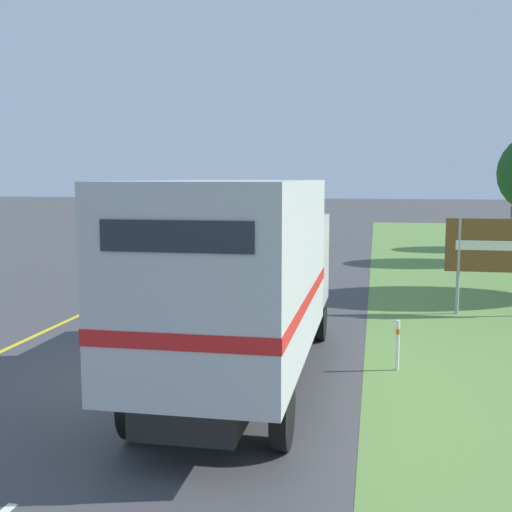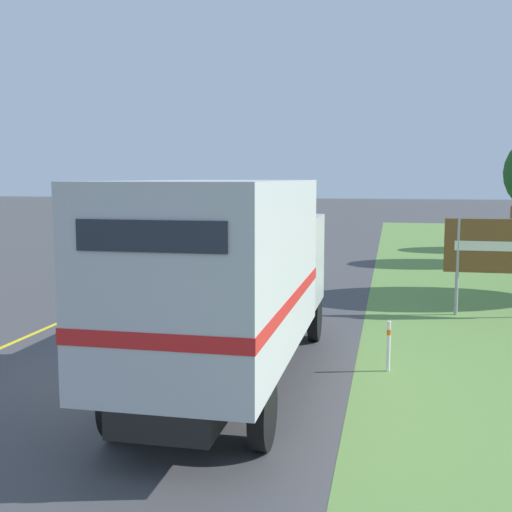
{
  "view_description": "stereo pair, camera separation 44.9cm",
  "coord_description": "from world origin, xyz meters",
  "px_view_note": "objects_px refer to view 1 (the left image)",
  "views": [
    {
      "loc": [
        3.86,
        -10.68,
        3.57
      ],
      "look_at": [
        0.3,
        8.37,
        1.2
      ],
      "focal_mm": 45.0,
      "sensor_mm": 36.0,
      "label": 1
    },
    {
      "loc": [
        4.3,
        -10.59,
        3.57
      ],
      "look_at": [
        0.3,
        8.37,
        1.2
      ],
      "focal_mm": 45.0,
      "sensor_mm": 36.0,
      "label": 2
    }
  ],
  "objects_px": {
    "horse_trailer_truck": "(243,274)",
    "highway_sign": "(494,247)",
    "delineator_post": "(398,344)",
    "lead_car_white": "(243,237)"
  },
  "relations": [
    {
      "from": "horse_trailer_truck",
      "to": "lead_car_white",
      "type": "relative_size",
      "value": 1.71
    },
    {
      "from": "horse_trailer_truck",
      "to": "lead_car_white",
      "type": "height_order",
      "value": "horse_trailer_truck"
    },
    {
      "from": "horse_trailer_truck",
      "to": "highway_sign",
      "type": "height_order",
      "value": "horse_trailer_truck"
    },
    {
      "from": "horse_trailer_truck",
      "to": "delineator_post",
      "type": "xyz_separation_m",
      "value": [
        2.62,
        1.5,
        -1.46
      ]
    },
    {
      "from": "horse_trailer_truck",
      "to": "highway_sign",
      "type": "xyz_separation_m",
      "value": [
        5.19,
        6.91,
        -0.18
      ]
    },
    {
      "from": "horse_trailer_truck",
      "to": "delineator_post",
      "type": "relative_size",
      "value": 8.28
    },
    {
      "from": "horse_trailer_truck",
      "to": "delineator_post",
      "type": "distance_m",
      "value": 3.36
    },
    {
      "from": "lead_car_white",
      "to": "delineator_post",
      "type": "xyz_separation_m",
      "value": [
        6.15,
        -15.46,
        -0.49
      ]
    },
    {
      "from": "lead_car_white",
      "to": "highway_sign",
      "type": "xyz_separation_m",
      "value": [
        8.72,
        -10.05,
        0.8
      ]
    },
    {
      "from": "horse_trailer_truck",
      "to": "lead_car_white",
      "type": "distance_m",
      "value": 17.35
    }
  ]
}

